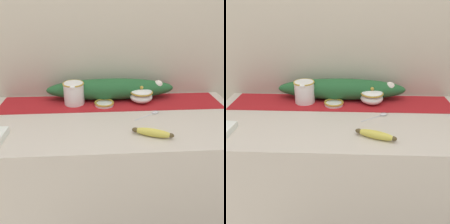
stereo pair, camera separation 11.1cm
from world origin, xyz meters
The scene contains 9 objects.
countertop centered at (0.00, 0.00, 0.45)m, with size 1.32×0.61×0.89m, color beige.
back_wall centered at (0.00, 0.32, 1.20)m, with size 2.12×0.04×2.40m, color #B7AD99.
table_runner centered at (0.00, 0.18, 0.89)m, with size 1.21×0.23×0.00m, color #A8191E.
cream_pitcher centered at (-0.20, 0.18, 0.96)m, with size 0.12×0.14×0.12m.
sugar_bowl centered at (0.17, 0.18, 0.94)m, with size 0.13×0.13×0.09m.
small_dish centered at (-0.04, 0.15, 0.91)m, with size 0.11×0.11×0.02m.
banana centered at (0.16, -0.18, 0.91)m, with size 0.18×0.09×0.04m.
spoon centered at (0.21, 0.03, 0.90)m, with size 0.14×0.10×0.01m.
poinsettia_garland centered at (0.00, 0.23, 0.96)m, with size 0.72×0.13×0.12m.
Camera 1 is at (-0.08, -1.09, 1.46)m, focal length 40.00 mm.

